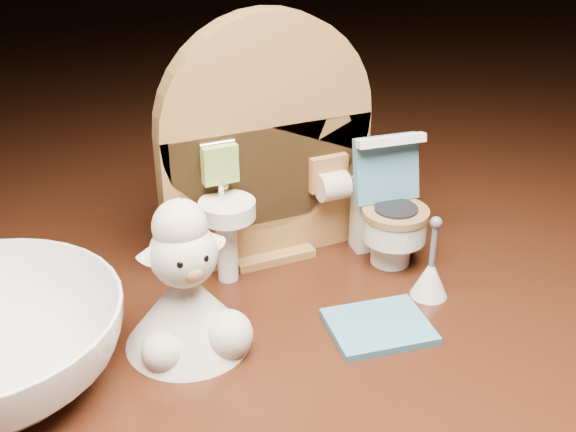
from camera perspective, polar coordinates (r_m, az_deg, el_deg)
backdrop_panel at (r=0.42m, az=-1.74°, el=4.76°), size 0.13×0.05×0.15m
toy_toilet at (r=0.44m, az=7.89°, el=0.13°), size 0.04×0.05×0.08m
bath_mat at (r=0.39m, az=7.18°, el=-8.65°), size 0.06×0.05×0.00m
toilet_brush at (r=0.41m, az=11.19°, el=-4.61°), size 0.02×0.02×0.05m
plush_lamb at (r=0.36m, az=-7.97°, el=-6.35°), size 0.06×0.06×0.08m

